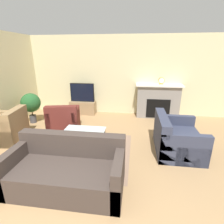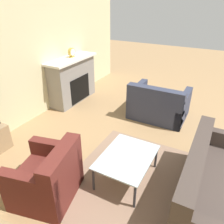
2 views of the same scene
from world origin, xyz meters
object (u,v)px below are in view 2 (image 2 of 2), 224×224
Objects in this scene: couch_loveseat at (158,105)px; armchair_accent at (48,179)px; mantel_clock at (72,52)px; couch_sectional at (215,189)px; coffee_table at (127,158)px.

armchair_accent is at bearing 77.67° from couch_loveseat.
armchair_accent is 3.34m from mantel_clock.
mantel_clock is at bearing -162.50° from armchair_accent.
mantel_clock is (1.88, 3.63, 0.96)m from couch_sectional.
couch_loveseat is 5.27× the size of mantel_clock.
coffee_table is (-0.09, 1.21, 0.09)m from couch_sectional.
couch_sectional reaches higher than coffee_table.
couch_sectional is 1.22m from coffee_table.
mantel_clock reaches higher than couch_loveseat.
armchair_accent is at bearing -149.71° from mantel_clock.
armchair_accent is at bearing 134.95° from coffee_table.
coffee_table is at bearing 94.17° from couch_sectional.
armchair_accent is 1.02× the size of coffee_table.
mantel_clock is at bearing 62.63° from couch_sectional.
armchair_accent reaches higher than coffee_table.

